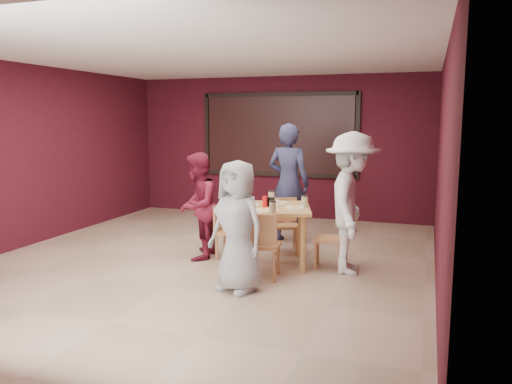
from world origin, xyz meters
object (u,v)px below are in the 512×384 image
(dining_table, at_px, (272,214))
(diner_front, at_px, (237,226))
(diner_right, at_px, (352,203))
(diner_left, at_px, (198,206))
(chair_right, at_px, (334,235))
(chair_back, at_px, (285,221))
(diner_back, at_px, (289,183))
(chair_front, at_px, (262,242))
(chair_left, at_px, (226,228))

(dining_table, xyz_separation_m, diner_front, (-0.05, -1.14, 0.06))
(dining_table, xyz_separation_m, diner_right, (1.06, -0.01, 0.21))
(diner_front, relative_size, diner_left, 1.00)
(diner_left, height_order, diner_right, diner_right)
(chair_right, height_order, diner_right, diner_right)
(diner_right, bearing_deg, chair_back, 49.38)
(dining_table, height_order, diner_back, diner_back)
(chair_right, xyz_separation_m, diner_front, (-0.88, -1.22, 0.31))
(dining_table, bearing_deg, diner_front, -92.70)
(dining_table, distance_m, diner_back, 1.36)
(chair_front, bearing_deg, diner_left, 152.19)
(chair_right, distance_m, diner_back, 1.65)
(chair_back, bearing_deg, dining_table, -87.50)
(diner_left, bearing_deg, dining_table, 82.50)
(chair_back, bearing_deg, diner_left, -141.90)
(chair_left, bearing_deg, diner_right, -3.12)
(diner_back, bearing_deg, chair_right, 135.35)
(chair_back, bearing_deg, chair_left, -135.22)
(diner_front, distance_m, diner_left, 1.48)
(chair_front, bearing_deg, diner_front, -106.80)
(dining_table, xyz_separation_m, chair_left, (-0.71, 0.09, -0.26))
(chair_back, xyz_separation_m, diner_back, (-0.10, 0.57, 0.50))
(chair_front, height_order, diner_right, diner_right)
(chair_left, height_order, diner_right, diner_right)
(diner_left, bearing_deg, chair_back, 117.47)
(chair_front, xyz_separation_m, diner_back, (-0.22, 2.00, 0.47))
(chair_right, xyz_separation_m, diner_back, (-0.97, 1.24, 0.50))
(chair_left, height_order, diner_front, diner_front)
(dining_table, relative_size, diner_left, 0.84)
(diner_back, bearing_deg, chair_front, 103.84)
(diner_left, bearing_deg, chair_left, 101.23)
(chair_front, bearing_deg, chair_right, 45.71)
(chair_right, xyz_separation_m, diner_right, (0.24, -0.10, 0.46))
(chair_front, bearing_deg, diner_back, 96.42)
(chair_left, distance_m, diner_back, 1.46)
(chair_left, relative_size, diner_front, 0.51)
(chair_right, bearing_deg, chair_front, -134.29)
(diner_back, height_order, diner_left, diner_back)
(diner_back, xyz_separation_m, diner_right, (1.20, -1.34, -0.04))
(dining_table, height_order, diner_right, diner_right)
(dining_table, xyz_separation_m, diner_left, (-1.07, -0.06, 0.05))
(chair_back, bearing_deg, diner_right, -34.93)
(diner_back, relative_size, diner_left, 1.26)
(chair_right, relative_size, diner_front, 0.52)
(diner_front, height_order, diner_right, diner_right)
(diner_front, xyz_separation_m, diner_left, (-1.02, 1.08, -0.00))
(chair_back, distance_m, chair_left, 0.95)
(chair_back, relative_size, diner_front, 0.52)
(diner_front, distance_m, diner_back, 2.47)
(chair_back, height_order, diner_left, diner_left)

